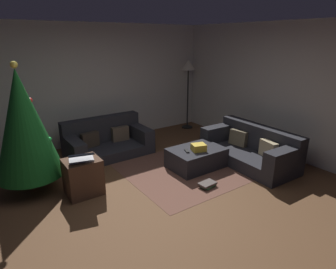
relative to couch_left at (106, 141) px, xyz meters
name	(u,v)px	position (x,y,z in m)	size (l,w,h in m)	color
ground_plane	(161,204)	(-0.15, -2.26, -0.27)	(6.40, 6.40, 0.00)	brown
rear_partition	(80,86)	(-0.15, 0.88, 1.03)	(6.40, 0.12, 2.60)	beige
corner_partition	(298,93)	(2.99, -2.26, 1.03)	(0.12, 6.40, 2.60)	beige
couch_left	(106,141)	(0.00, 0.00, 0.00)	(1.66, 0.93, 0.73)	#26262B
couch_right	(251,149)	(2.09, -2.01, 0.00)	(0.91, 1.84, 0.70)	#26262B
ottoman	(196,158)	(1.10, -1.57, -0.09)	(0.98, 0.69, 0.36)	#26262B
gift_box	(199,147)	(1.06, -1.66, 0.15)	(0.24, 0.20, 0.12)	gold
tv_remote	(187,151)	(0.86, -1.57, 0.10)	(0.05, 0.16, 0.02)	black
christmas_tree	(24,124)	(-1.56, -0.75, 0.81)	(0.99, 0.99, 1.99)	brown
side_table	(83,177)	(-0.94, -1.32, 0.01)	(0.52, 0.44, 0.56)	#4C3323
laptop	(81,158)	(-0.96, -1.38, 0.35)	(0.44, 0.48, 0.18)	silver
book_stack	(208,184)	(0.76, -2.26, -0.23)	(0.29, 0.20, 0.08)	#387A47
corner_lamp	(188,70)	(2.50, 0.47, 1.23)	(0.36, 0.36, 1.76)	black
area_rug	(196,166)	(1.10, -1.57, -0.27)	(2.60, 2.00, 0.01)	brown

